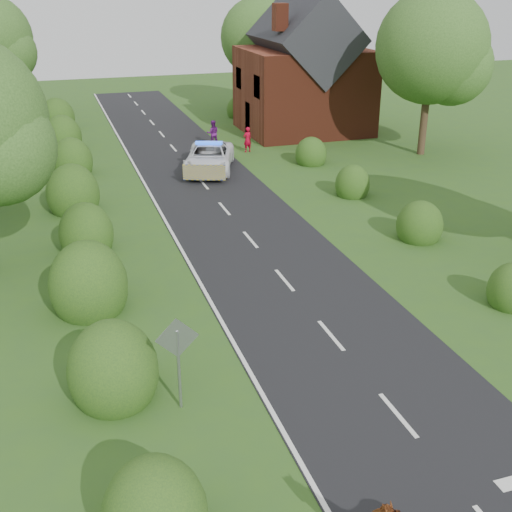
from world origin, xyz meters
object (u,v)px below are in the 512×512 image
object	(u,v)px
police_van	(209,157)
pedestrian_red	(247,140)
road_sign	(178,350)
pedestrian_purple	(213,133)

from	to	relation	value
police_van	pedestrian_red	world-z (taller)	police_van
road_sign	pedestrian_red	distance (m)	25.42
road_sign	police_van	bearing A→B (deg)	73.82
road_sign	pedestrian_purple	size ratio (longest dim) A/B	1.57
police_van	pedestrian_purple	xyz separation A→B (m)	(1.61, 5.42, 0.07)
pedestrian_purple	police_van	bearing A→B (deg)	81.17
road_sign	police_van	world-z (taller)	road_sign
pedestrian_red	pedestrian_purple	bearing A→B (deg)	-70.27
road_sign	pedestrian_purple	bearing A→B (deg)	73.74
road_sign	pedestrian_purple	world-z (taller)	road_sign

